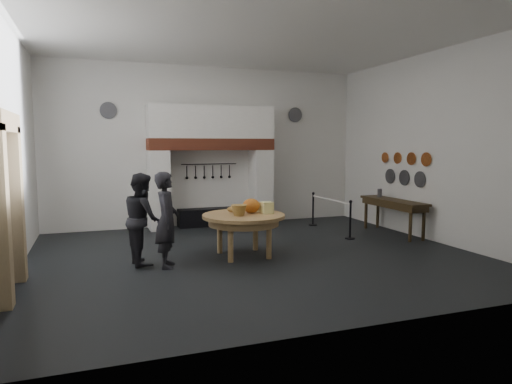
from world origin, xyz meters
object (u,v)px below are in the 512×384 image
object	(u,v)px
iron_range	(212,217)
side_table	(393,201)
visitor_near	(167,220)
work_table	(244,216)
barrier_post_near	(350,221)
barrier_post_far	(313,210)
visitor_far	(143,219)

from	to	relation	value
iron_range	side_table	size ratio (longest dim) A/B	0.86
visitor_near	iron_range	bearing A→B (deg)	-14.10
work_table	barrier_post_near	bearing A→B (deg)	13.89
visitor_near	side_table	bearing A→B (deg)	-67.47
barrier_post_far	barrier_post_near	bearing A→B (deg)	-90.00
visitor_far	barrier_post_near	distance (m)	5.09
visitor_far	barrier_post_far	xyz separation A→B (m)	(5.02, 2.68, -0.44)
work_table	visitor_far	size ratio (longest dim) A/B	0.96
visitor_near	visitor_far	world-z (taller)	visitor_near
visitor_far	side_table	bearing A→B (deg)	-88.58
barrier_post_near	visitor_far	bearing A→B (deg)	-172.32
iron_range	visitor_near	world-z (taller)	visitor_near
barrier_post_near	barrier_post_far	distance (m)	2.00
visitor_far	barrier_post_near	size ratio (longest dim) A/B	1.97
visitor_near	barrier_post_near	world-z (taller)	visitor_near
visitor_far	barrier_post_near	bearing A→B (deg)	-88.29
visitor_far	work_table	bearing A→B (deg)	-97.73
barrier_post_far	work_table	bearing A→B (deg)	-137.51
barrier_post_near	barrier_post_far	size ratio (longest dim) A/B	1.00
work_table	visitor_far	xyz separation A→B (m)	(-2.03, 0.06, 0.05)
iron_range	visitor_near	bearing A→B (deg)	-115.04
side_table	barrier_post_far	distance (m)	2.33
work_table	visitor_near	size ratio (longest dim) A/B	0.95
work_table	side_table	world-z (taller)	side_table
visitor_far	barrier_post_far	world-z (taller)	visitor_far
work_table	barrier_post_near	size ratio (longest dim) A/B	1.90
side_table	barrier_post_near	xyz separation A→B (m)	(-1.35, -0.15, -0.42)
barrier_post_near	barrier_post_far	world-z (taller)	same
work_table	visitor_far	bearing A→B (deg)	178.23
work_table	visitor_far	distance (m)	2.03
visitor_near	barrier_post_near	xyz separation A→B (m)	(4.62, 1.08, -0.45)
visitor_near	visitor_far	xyz separation A→B (m)	(-0.40, 0.40, -0.02)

